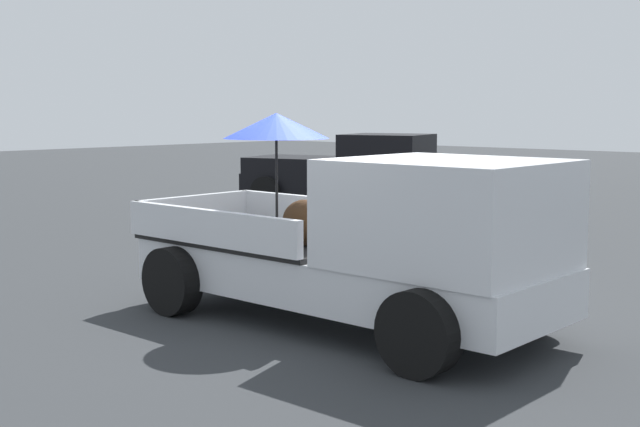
# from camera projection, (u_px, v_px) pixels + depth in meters

# --- Properties ---
(ground_plane) EXTENTS (80.00, 80.00, 0.00)m
(ground_plane) POSITION_uv_depth(u_px,v_px,m) (340.00, 324.00, 9.50)
(ground_plane) COLOR #2D3033
(pickup_truck_main) EXTENTS (5.06, 2.26, 2.35)m
(pickup_truck_main) POSITION_uv_depth(u_px,v_px,m) (373.00, 243.00, 9.06)
(pickup_truck_main) COLOR black
(pickup_truck_main) RESTS_ON ground
(pickup_truck_red) EXTENTS (5.11, 3.19, 1.80)m
(pickup_truck_red) POSITION_uv_depth(u_px,v_px,m) (349.00, 172.00, 20.74)
(pickup_truck_red) COLOR black
(pickup_truck_red) RESTS_ON ground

